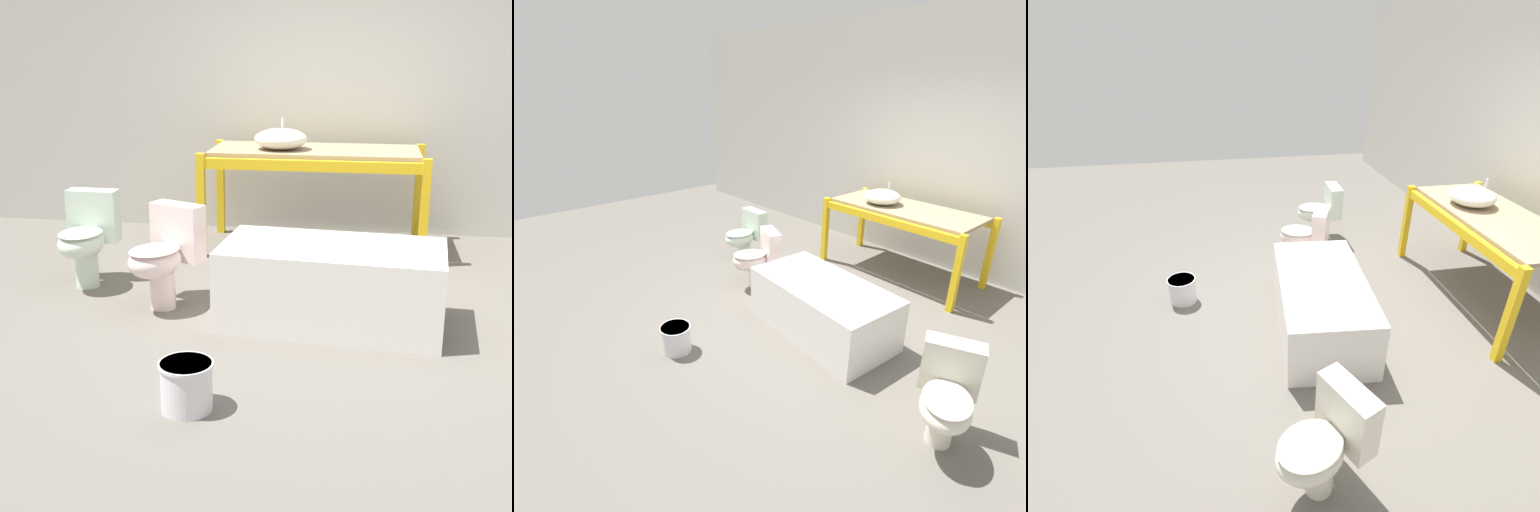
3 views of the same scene
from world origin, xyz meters
The scene contains 9 objects.
ground_plane centered at (0.00, 0.00, 0.00)m, with size 12.00×12.00×0.00m, color #666059.
warehouse_wall_rear centered at (0.00, 2.29, 1.60)m, with size 10.80×0.08×3.20m.
shelving_rack centered at (-0.16, 1.61, 0.78)m, with size 1.94×0.90×0.90m.
sink_basin centered at (-0.45, 1.52, 0.99)m, with size 0.46×0.45×0.26m.
bathtub_main centered at (0.09, -0.16, 0.31)m, with size 1.50×0.87×0.54m.
toilet_near centered at (-1.79, 0.33, 0.39)m, with size 0.39×0.55×0.72m.
toilet_far centered at (-1.08, -0.03, 0.39)m, with size 0.55×0.64×0.72m.
toilet_extra centered at (1.56, -0.53, 0.39)m, with size 0.55×0.64×0.72m.
bucket_white centered at (-0.57, -1.43, 0.14)m, with size 0.28×0.28×0.26m.
Camera 2 is at (2.36, -2.80, 2.34)m, focal length 28.00 mm.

